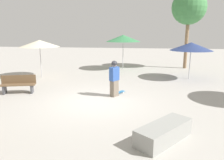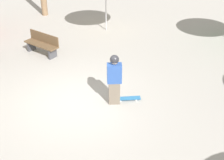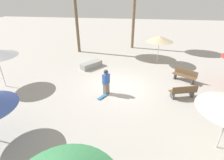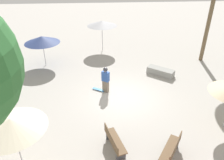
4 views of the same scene
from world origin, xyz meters
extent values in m
plane|color=#ADA8A0|center=(0.00, 0.00, 0.00)|extent=(60.00, 60.00, 0.00)
cube|color=#726656|center=(-0.94, 0.69, 0.37)|extent=(0.41, 0.39, 0.74)
cube|color=#2D519E|center=(-0.94, 0.69, 1.04)|extent=(0.49, 0.44, 0.61)
sphere|color=beige|center=(-0.94, 0.69, 1.47)|extent=(0.24, 0.24, 0.24)
sphere|color=#2D2D33|center=(-0.94, 0.69, 1.50)|extent=(0.27, 0.27, 0.27)
cube|color=teal|center=(-1.38, 0.84, 0.06)|extent=(0.78, 0.59, 0.02)
cylinder|color=silver|center=(-1.63, 0.90, 0.03)|extent=(0.06, 0.05, 0.05)
cylinder|color=silver|center=(-1.54, 1.05, 0.03)|extent=(0.06, 0.05, 0.05)
cylinder|color=silver|center=(-1.21, 0.64, 0.03)|extent=(0.06, 0.05, 0.05)
cylinder|color=silver|center=(-1.12, 0.78, 0.03)|extent=(0.06, 0.05, 0.05)
cube|color=#47474C|center=(-0.93, -3.29, 0.20)|extent=(0.40, 0.19, 0.40)
cube|color=#47474C|center=(-0.58, -4.49, 0.20)|extent=(0.40, 0.19, 0.40)
cube|color=brown|center=(-0.76, -3.89, 0.42)|extent=(0.87, 1.66, 0.05)
cube|color=brown|center=(-0.95, -3.95, 0.65)|extent=(0.49, 1.55, 0.40)
cylinder|color=#B7B7BC|center=(-4.48, -4.50, 1.11)|extent=(0.05, 0.05, 2.22)
camera|label=1|loc=(8.54, 1.95, 2.90)|focal=35.00mm
camera|label=2|loc=(4.03, 7.06, 5.51)|focal=50.00mm
camera|label=3|loc=(-10.12, -0.86, 5.84)|focal=28.00mm
camera|label=4|loc=(-1.41, -10.60, 7.22)|focal=35.00mm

